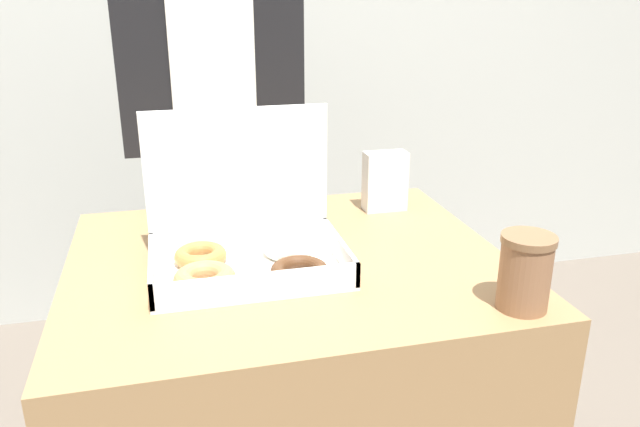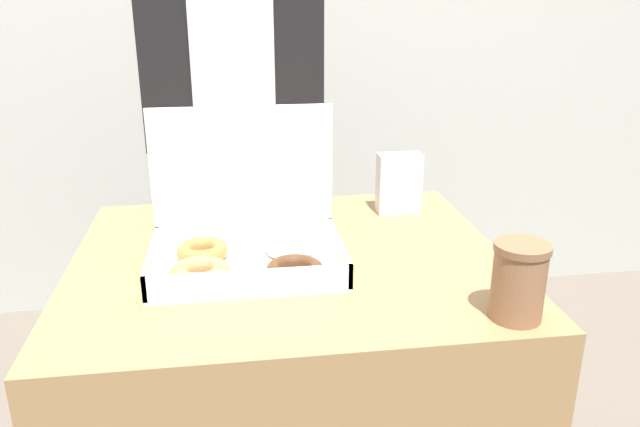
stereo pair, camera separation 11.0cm
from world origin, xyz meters
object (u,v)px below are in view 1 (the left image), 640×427
object	(u,v)px
coffee_cup	(525,272)
person_customer	(214,141)
napkin_holder	(385,181)
donut_box	(245,246)

from	to	relation	value
coffee_cup	person_customer	distance (m)	0.92
person_customer	napkin_holder	bearing A→B (deg)	-40.65
donut_box	person_customer	xyz separation A→B (m)	(-0.00, 0.56, 0.07)
coffee_cup	donut_box	bearing A→B (deg)	148.28
coffee_cup	person_customer	bearing A→B (deg)	117.00
coffee_cup	napkin_holder	xyz separation A→B (m)	(-0.05, 0.51, 0.01)
napkin_holder	person_customer	bearing A→B (deg)	139.35
coffee_cup	person_customer	world-z (taller)	person_customer
person_customer	donut_box	bearing A→B (deg)	-89.62
coffee_cup	napkin_holder	distance (m)	0.51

